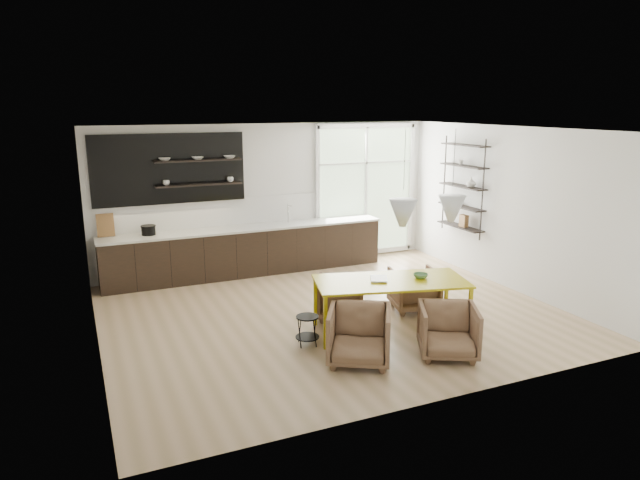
{
  "coord_description": "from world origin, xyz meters",
  "views": [
    {
      "loc": [
        -3.64,
        -7.81,
        3.27
      ],
      "look_at": [
        0.05,
        0.6,
        1.07
      ],
      "focal_mm": 32.0,
      "sensor_mm": 36.0,
      "label": 1
    }
  ],
  "objects": [
    {
      "name": "armchair_back_left",
      "position": [
        0.05,
        -0.2,
        0.33
      ],
      "size": [
        0.95,
        0.96,
        0.66
      ],
      "primitive_type": "imported",
      "rotation": [
        0.0,
        0.0,
        2.66
      ],
      "color": "brown",
      "rests_on": "ground"
    },
    {
      "name": "room",
      "position": [
        0.58,
        1.1,
        1.46
      ],
      "size": [
        7.02,
        6.01,
        2.91
      ],
      "color": "tan",
      "rests_on": "ground"
    },
    {
      "name": "right_shelving",
      "position": [
        3.36,
        1.17,
        1.65
      ],
      "size": [
        0.26,
        1.22,
        1.9
      ],
      "color": "black",
      "rests_on": "ground"
    },
    {
      "name": "armchair_front_right",
      "position": [
        0.74,
        -2.04,
        0.35
      ],
      "size": [
        1.01,
        1.02,
        0.69
      ],
      "primitive_type": "imported",
      "rotation": [
        0.0,
        0.0,
        -0.48
      ],
      "color": "brown",
      "rests_on": "ground"
    },
    {
      "name": "wire_stool",
      "position": [
        -0.83,
        -0.98,
        0.27
      ],
      "size": [
        0.33,
        0.33,
        0.42
      ],
      "rotation": [
        0.0,
        0.0,
        0.37
      ],
      "color": "black",
      "rests_on": "ground"
    },
    {
      "name": "dining_table",
      "position": [
        0.45,
        -1.03,
        0.74
      ],
      "size": [
        2.35,
        1.48,
        0.79
      ],
      "rotation": [
        0.0,
        0.0,
        -0.25
      ],
      "color": "#B8A70B",
      "rests_on": "ground"
    },
    {
      "name": "armchair_back_right",
      "position": [
        1.31,
        -0.35,
        0.33
      ],
      "size": [
        0.87,
        0.89,
        0.67
      ],
      "primitive_type": "imported",
      "rotation": [
        0.0,
        0.0,
        2.9
      ],
      "color": "brown",
      "rests_on": "ground"
    },
    {
      "name": "table_bowl",
      "position": [
        0.91,
        -1.11,
        0.83
      ],
      "size": [
        0.26,
        0.26,
        0.07
      ],
      "primitive_type": "imported",
      "rotation": [
        0.0,
        0.0,
        -0.26
      ],
      "color": "#4F7F51",
      "rests_on": "dining_table"
    },
    {
      "name": "armchair_front_left",
      "position": [
        -0.42,
        -1.74,
        0.37
      ],
      "size": [
        1.09,
        1.1,
        0.74
      ],
      "primitive_type": "imported",
      "rotation": [
        0.0,
        0.0,
        -0.53
      ],
      "color": "brown",
      "rests_on": "ground"
    },
    {
      "name": "table_book",
      "position": [
        0.2,
        -0.89,
        0.81
      ],
      "size": [
        0.36,
        0.39,
        0.03
      ],
      "primitive_type": "imported",
      "rotation": [
        0.0,
        0.0,
        -0.48
      ],
      "color": "white",
      "rests_on": "dining_table"
    },
    {
      "name": "kitchen_run",
      "position": [
        -0.7,
        2.69,
        0.6
      ],
      "size": [
        5.54,
        0.69,
        2.75
      ],
      "color": "black",
      "rests_on": "ground"
    }
  ]
}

